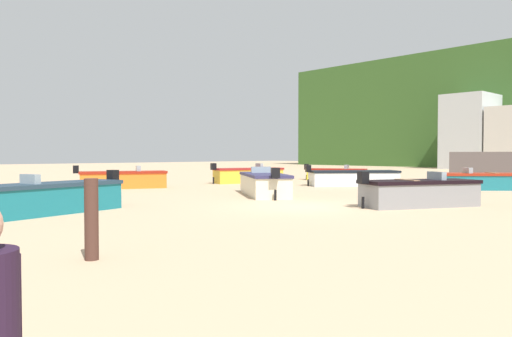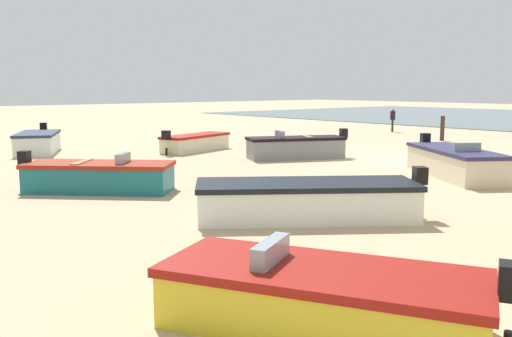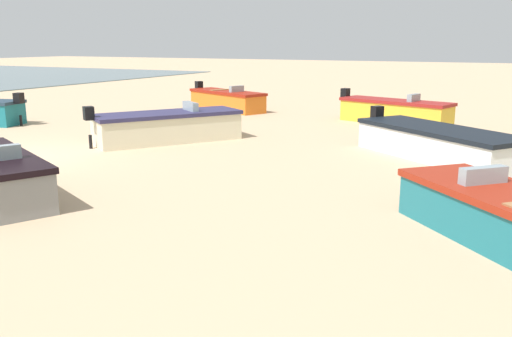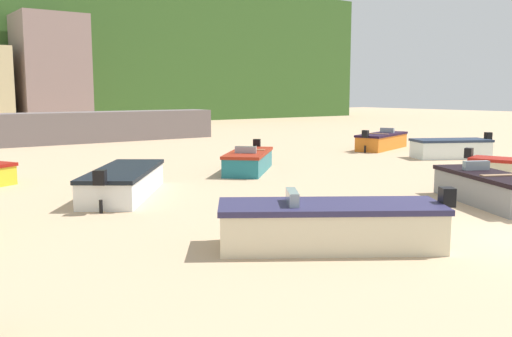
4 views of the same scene
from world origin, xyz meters
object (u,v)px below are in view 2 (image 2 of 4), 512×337
boat_white_2 (307,200)px  boat_cream_10 (454,162)px  boat_teal_1 (99,176)px  boat_white_6 (38,142)px  mooring_post_near_water (442,128)px  boat_cream_8 (195,142)px  boat_grey_7 (296,147)px  beach_walker_distant (393,118)px  boat_yellow_0 (322,298)px

boat_white_2 → boat_cream_10: boat_cream_10 is taller
boat_teal_1 → boat_white_6: (10.92, -2.06, 0.05)m
boat_teal_1 → mooring_post_near_water: bearing=140.7°
boat_white_2 → boat_cream_8: bearing=12.3°
mooring_post_near_water → boat_grey_7: bearing=92.0°
boat_cream_8 → boat_cream_10: (-12.10, -2.29, 0.09)m
boat_white_2 → mooring_post_near_water: size_ratio=3.62×
boat_grey_7 → beach_walker_distant: bearing=-42.1°
boat_white_6 → boat_cream_8: bearing=173.6°
boat_white_6 → beach_walker_distant: 22.85m
mooring_post_near_water → beach_walker_distant: beach_walker_distant is taller
boat_yellow_0 → mooring_post_near_water: size_ratio=3.08×
boat_white_6 → mooring_post_near_water: (-8.70, -19.55, 0.21)m
boat_yellow_0 → boat_white_2: boat_white_2 is taller
boat_cream_8 → mooring_post_near_water: bearing=53.2°
boat_teal_1 → boat_cream_10: 11.55m
mooring_post_near_water → boat_cream_8: bearing=70.9°
boat_white_6 → mooring_post_near_water: 21.40m
boat_yellow_0 → beach_walker_distant: (18.54, -26.68, 0.55)m
beach_walker_distant → boat_yellow_0: bearing=-1.5°
beach_walker_distant → boat_grey_7: bearing=-14.3°
boat_teal_1 → boat_grey_7: (1.79, -9.68, 0.04)m
boat_cream_8 → boat_cream_10: 12.31m
boat_white_2 → boat_grey_7: 11.11m
mooring_post_near_water → boat_teal_1: bearing=95.9°
boat_yellow_0 → boat_teal_1: boat_teal_1 is taller
boat_white_6 → boat_white_2: bearing=117.7°
boat_yellow_0 → boat_cream_10: bearing=-3.6°
boat_yellow_0 → beach_walker_distant: beach_walker_distant is taller
boat_grey_7 → boat_cream_10: bearing=-148.9°
boat_white_6 → beach_walker_distant: beach_walker_distant is taller
boat_yellow_0 → boat_grey_7: 17.06m
boat_white_6 → boat_cream_8: (-4.01, -5.98, -0.08)m
boat_yellow_0 → boat_white_2: 5.95m
boat_yellow_0 → mooring_post_near_water: (12.88, -23.58, 0.29)m
beach_walker_distant → mooring_post_near_water: bearing=25.0°
boat_yellow_0 → boat_teal_1: bearing=51.9°
boat_teal_1 → boat_grey_7: bearing=145.3°
boat_yellow_0 → boat_cream_8: 20.23m
boat_cream_8 → boat_cream_10: boat_cream_10 is taller
boat_grey_7 → beach_walker_distant: beach_walker_distant is taller
boat_white_2 → mooring_post_near_water: (8.57, -19.48, 0.26)m
boat_grey_7 → mooring_post_near_water: 11.94m
boat_white_2 → beach_walker_distant: beach_walker_distant is taller
boat_yellow_0 → boat_white_6: size_ratio=1.05×
boat_grey_7 → boat_cream_10: 7.01m
boat_grey_7 → beach_walker_distant: 16.22m
mooring_post_near_water → beach_walker_distant: bearing=-28.7°
boat_cream_8 → beach_walker_distant: 16.70m
boat_cream_10 → boat_teal_1: bearing=7.2°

